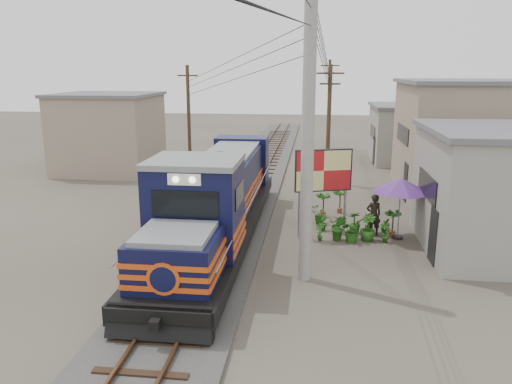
# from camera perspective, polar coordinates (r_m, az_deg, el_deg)

# --- Properties ---
(ground) EXTENTS (120.00, 120.00, 0.00)m
(ground) POSITION_cam_1_polar(r_m,az_deg,el_deg) (17.70, -5.95, -8.65)
(ground) COLOR #473F35
(ground) RESTS_ON ground
(ballast) EXTENTS (3.60, 70.00, 0.16)m
(ballast) POSITION_cam_1_polar(r_m,az_deg,el_deg) (27.03, -1.34, -0.40)
(ballast) COLOR #595651
(ballast) RESTS_ON ground
(track) EXTENTS (1.15, 70.00, 0.12)m
(track) POSITION_cam_1_polar(r_m,az_deg,el_deg) (26.99, -1.34, -0.03)
(track) COLOR #51331E
(track) RESTS_ON ground
(locomotive) EXTENTS (2.89, 15.75, 3.90)m
(locomotive) POSITION_cam_1_polar(r_m,az_deg,el_deg) (19.63, -4.38, -1.06)
(locomotive) COLOR black
(locomotive) RESTS_ON ground
(utility_pole_main) EXTENTS (0.40, 0.40, 10.00)m
(utility_pole_main) POSITION_cam_1_polar(r_m,az_deg,el_deg) (15.53, 5.97, 7.29)
(utility_pole_main) COLOR #9E9B93
(utility_pole_main) RESTS_ON ground
(wooden_pole_mid) EXTENTS (1.60, 0.24, 7.00)m
(wooden_pole_mid) POSITION_cam_1_polar(r_m,az_deg,el_deg) (30.09, 8.31, 7.90)
(wooden_pole_mid) COLOR #4C3826
(wooden_pole_mid) RESTS_ON ground
(wooden_pole_far) EXTENTS (1.60, 0.24, 7.50)m
(wooden_pole_far) POSITION_cam_1_polar(r_m,az_deg,el_deg) (44.03, 8.30, 10.11)
(wooden_pole_far) COLOR #4C3826
(wooden_pole_far) RESTS_ON ground
(wooden_pole_left) EXTENTS (1.60, 0.24, 7.00)m
(wooden_pole_left) POSITION_cam_1_polar(r_m,az_deg,el_deg) (35.16, -7.70, 8.78)
(wooden_pole_left) COLOR #4C3826
(wooden_pole_left) RESTS_ON ground
(power_lines) EXTENTS (9.65, 19.00, 3.30)m
(power_lines) POSITION_cam_1_polar(r_m,az_deg,el_deg) (24.73, -2.29, 15.76)
(power_lines) COLOR black
(power_lines) RESTS_ON ground
(shophouse_mid) EXTENTS (8.40, 7.35, 6.20)m
(shophouse_mid) POSITION_cam_1_polar(r_m,az_deg,el_deg) (29.50, 24.16, 5.60)
(shophouse_mid) COLOR gray
(shophouse_mid) RESTS_ON ground
(shophouse_back) EXTENTS (6.30, 6.30, 4.20)m
(shophouse_back) POSITION_cam_1_polar(r_m,az_deg,el_deg) (38.89, 17.63, 6.42)
(shophouse_back) COLOR gray
(shophouse_back) RESTS_ON ground
(shophouse_left) EXTENTS (6.30, 6.30, 5.20)m
(shophouse_left) POSITION_cam_1_polar(r_m,az_deg,el_deg) (35.00, -16.47, 6.55)
(shophouse_left) COLOR gray
(shophouse_left) RESTS_ON ground
(billboard) EXTENTS (2.29, 0.82, 3.65)m
(billboard) POSITION_cam_1_polar(r_m,az_deg,el_deg) (20.24, 7.72, 2.19)
(billboard) COLOR #99999E
(billboard) RESTS_ON ground
(market_umbrella) EXTENTS (2.63, 2.63, 2.53)m
(market_umbrella) POSITION_cam_1_polar(r_m,az_deg,el_deg) (20.75, 16.24, 0.71)
(market_umbrella) COLOR black
(market_umbrella) RESTS_ON ground
(vendor) EXTENTS (0.73, 0.57, 1.76)m
(vendor) POSITION_cam_1_polar(r_m,az_deg,el_deg) (21.25, 13.29, -2.55)
(vendor) COLOR black
(vendor) RESTS_ON ground
(plant_nursery) EXTENTS (3.44, 3.20, 1.10)m
(plant_nursery) POSITION_cam_1_polar(r_m,az_deg,el_deg) (21.06, 10.62, -3.76)
(plant_nursery) COLOR #275D1A
(plant_nursery) RESTS_ON ground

